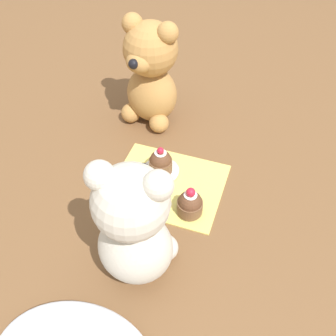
{
  "coord_description": "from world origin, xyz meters",
  "views": [
    {
      "loc": [
        -0.19,
        0.57,
        0.67
      ],
      "look_at": [
        0.0,
        0.0,
        0.06
      ],
      "focal_mm": 42.0,
      "sensor_mm": 36.0,
      "label": 1
    }
  ],
  "objects": [
    {
      "name": "ground_plane",
      "position": [
        0.0,
        0.0,
        0.0
      ],
      "size": [
        4.0,
        4.0,
        0.0
      ],
      "primitive_type": "plane",
      "color": "brown"
    },
    {
      "name": "knitted_placemat",
      "position": [
        0.0,
        0.0,
        0.0
      ],
      "size": [
        0.25,
        0.21,
        0.01
      ],
      "primitive_type": "cube",
      "color": "#E0D166",
      "rests_on": "ground_plane"
    },
    {
      "name": "teddy_bear_cream",
      "position": [
        -0.01,
        0.22,
        0.14
      ],
      "size": [
        0.15,
        0.15,
        0.28
      ],
      "rotation": [
        0.0,
        0.0,
        0.11
      ],
      "color": "beige",
      "rests_on": "ground_plane"
    },
    {
      "name": "teddy_bear_tan",
      "position": [
        0.12,
        -0.22,
        0.14
      ],
      "size": [
        0.15,
        0.16,
        0.28
      ],
      "rotation": [
        0.0,
        0.0,
        2.97
      ],
      "color": "#B78447",
      "rests_on": "ground_plane"
    },
    {
      "name": "cupcake_near_cream_bear",
      "position": [
        -0.07,
        0.06,
        0.03
      ],
      "size": [
        0.06,
        0.06,
        0.07
      ],
      "color": "brown",
      "rests_on": "knitted_placemat"
    },
    {
      "name": "saucer_plate",
      "position": [
        0.03,
        -0.03,
        0.01
      ],
      "size": [
        0.09,
        0.09,
        0.01
      ],
      "primitive_type": "cylinder",
      "color": "white",
      "rests_on": "knitted_placemat"
    },
    {
      "name": "cupcake_near_tan_bear",
      "position": [
        0.03,
        -0.03,
        0.04
      ],
      "size": [
        0.05,
        0.05,
        0.07
      ],
      "color": "brown",
      "rests_on": "saucer_plate"
    }
  ]
}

